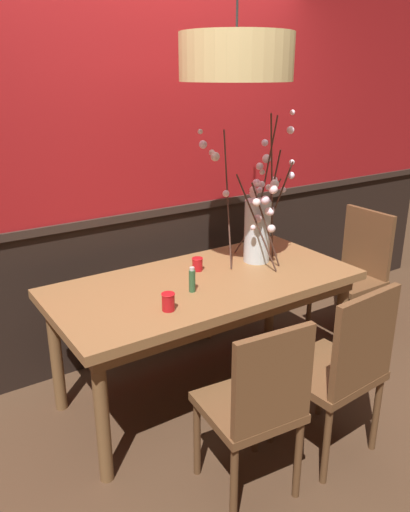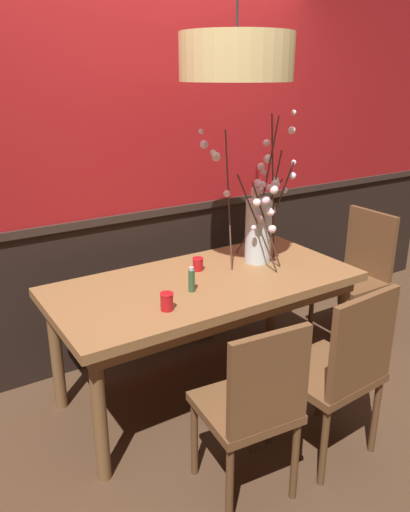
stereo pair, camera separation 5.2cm
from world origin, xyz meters
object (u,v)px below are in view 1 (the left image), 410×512
chair_head_east_end (355,268)px  vase_with_blossoms (258,224)px  chair_near_side_right (341,365)px  chair_far_side_right (170,268)px  candle_holder_nearer_edge (197,264)px  pendant_lamp (236,57)px  chair_near_side_left (257,403)px  chair_far_side_left (107,282)px  candle_holder_nearer_center (168,302)px  condiment_bottle (192,280)px  dining_table (205,294)px

chair_head_east_end → vase_with_blossoms: size_ratio=1.03×
chair_near_side_right → vase_with_blossoms: (0.20, 0.93, 0.48)m
chair_far_side_right → candle_holder_nearer_edge: 0.76m
chair_head_east_end → pendant_lamp: pendant_lamp is taller
chair_near_side_left → vase_with_blossoms: size_ratio=0.99×
chair_head_east_end → candle_holder_nearer_edge: chair_head_east_end is taller
chair_head_east_end → chair_far_side_left: size_ratio=1.07×
chair_near_side_right → candle_holder_nearer_center: 0.93m
chair_head_east_end → chair_far_side_right: size_ratio=1.05×
chair_head_east_end → chair_far_side_right: bearing=144.0°
candle_holder_nearer_center → condiment_bottle: (0.23, 0.13, 0.02)m
chair_near_side_left → candle_holder_nearer_center: bearing=100.5°
chair_far_side_right → chair_head_east_end: bearing=-36.0°
dining_table → pendant_lamp: bearing=-22.8°
dining_table → chair_near_side_left: chair_near_side_left is taller
dining_table → chair_far_side_right: size_ratio=1.95×
dining_table → chair_near_side_left: size_ratio=1.94×
chair_near_side_left → candle_holder_nearer_edge: 1.07m
candle_holder_nearer_center → condiment_bottle: bearing=30.2°
vase_with_blossoms → chair_head_east_end: bearing=-4.4°
candle_holder_nearer_center → pendant_lamp: pendant_lamp is taller
chair_far_side_right → candle_holder_nearer_edge: chair_far_side_right is taller
dining_table → chair_near_side_right: (0.26, -0.84, -0.14)m
candle_holder_nearer_edge → condiment_bottle: (-0.20, -0.25, 0.03)m
chair_far_side_right → vase_with_blossoms: (0.22, -0.74, 0.49)m
candle_holder_nearer_center → candle_holder_nearer_edge: size_ratio=1.16×
candle_holder_nearer_center → chair_near_side_left: bearing=-79.5°
candle_holder_nearer_center → candle_holder_nearer_edge: (0.42, 0.39, -0.01)m
pendant_lamp → vase_with_blossoms: bearing=26.2°
dining_table → chair_far_side_right: chair_far_side_right is taller
vase_with_blossoms → chair_near_side_right: bearing=-101.9°
dining_table → chair_far_side_left: bearing=107.4°
candle_holder_nearer_center → chair_far_side_left: bearing=84.3°
vase_with_blossoms → chair_far_side_right: bearing=106.5°
chair_near_side_right → candle_holder_nearer_edge: 1.05m
candle_holder_nearer_center → condiment_bottle: condiment_bottle is taller
condiment_bottle → pendant_lamp: pendant_lamp is taller
chair_near_side_left → pendant_lamp: size_ratio=0.84×
candle_holder_nearer_center → chair_near_side_right: bearing=-43.3°
chair_near_side_right → vase_with_blossoms: 1.06m
chair_far_side_right → condiment_bottle: bearing=-112.6°
chair_near_side_right → chair_head_east_end: bearing=38.1°
chair_near_side_left → chair_head_east_end: 1.83m
dining_table → candle_holder_nearer_edge: size_ratio=22.15×
chair_near_side_right → chair_far_side_right: chair_near_side_right is taller
candle_holder_nearer_edge → vase_with_blossoms: bearing=-8.8°
vase_with_blossoms → pendant_lamp: pendant_lamp is taller
candle_holder_nearer_center → pendant_lamp: 1.30m
dining_table → pendant_lamp: 1.32m
candle_holder_nearer_center → candle_holder_nearer_edge: candle_holder_nearer_center is taller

